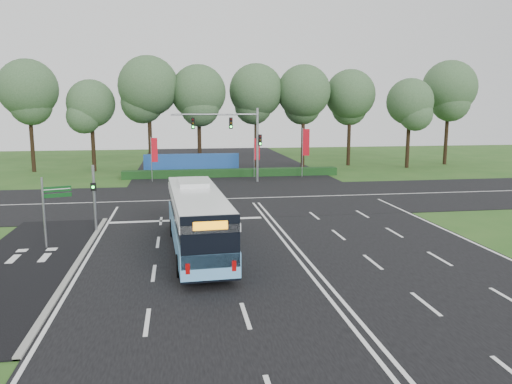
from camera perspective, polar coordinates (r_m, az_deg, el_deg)
The scene contains 15 objects.
ground at distance 27.46m, azimuth 2.82°, elevation -5.27°, with size 120.00×120.00×0.00m, color #27511B.
road_main at distance 27.46m, azimuth 2.82°, elevation -5.23°, with size 20.00×120.00×0.04m, color black.
road_cross at distance 39.00m, azimuth -0.77°, elevation -0.73°, with size 120.00×14.00×0.05m, color black.
bike_path at distance 25.04m, azimuth -25.12°, elevation -7.62°, with size 5.00×18.00×0.06m, color black.
kerb_strip at distance 24.47m, azimuth -19.68°, elevation -7.59°, with size 0.25×18.00×0.12m, color gray.
city_bus at distance 24.68m, azimuth -6.72°, elevation -3.14°, with size 2.93×11.42×3.25m.
pedestrian_signal at distance 29.75m, azimuth -18.00°, elevation -0.42°, with size 0.35×0.43×3.86m.
street_sign at distance 27.11m, azimuth -22.45°, elevation -1.17°, with size 1.36×0.51×3.65m.
banner_flag_left at distance 48.48m, azimuth -11.62°, elevation 4.44°, with size 0.63×0.14×4.28m.
banner_flag_mid at distance 50.41m, azimuth 0.04°, elevation 4.67°, with size 0.60×0.07×4.05m.
banner_flag_right at distance 50.77m, azimuth 5.63°, elevation 5.32°, with size 0.69×0.33×5.01m.
traffic_light_gantry at distance 46.87m, azimuth -2.02°, elevation 6.74°, with size 8.41×0.28×7.00m.
hedge at distance 51.20m, azimuth -2.76°, elevation 2.19°, with size 22.00×1.20×0.80m, color black.
blue_hoarding at distance 53.32m, azimuth -7.34°, elevation 3.18°, with size 10.00×0.30×2.20m, color #1B4897.
eucalyptus_row at distance 58.01m, azimuth -0.12°, elevation 11.36°, with size 55.19×9.02×12.69m.
Camera 1 is at (-5.45, -25.97, 7.10)m, focal length 35.00 mm.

